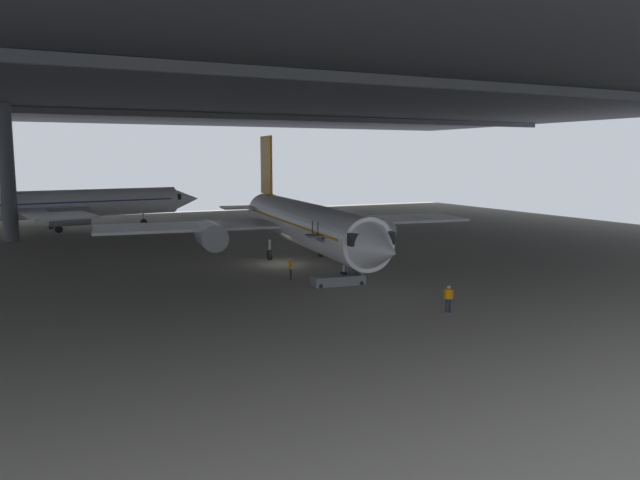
{
  "coord_description": "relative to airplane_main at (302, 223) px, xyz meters",
  "views": [
    {
      "loc": [
        -19.92,
        -47.87,
        9.09
      ],
      "look_at": [
        1.02,
        -4.45,
        2.53
      ],
      "focal_mm": 34.25,
      "sensor_mm": 36.0,
      "label": 1
    }
  ],
  "objects": [
    {
      "name": "airplane_main",
      "position": [
        0.0,
        0.0,
        0.0
      ],
      "size": [
        34.89,
        35.94,
        11.27
      ],
      "color": "white",
      "rests_on": "ground_plane"
    },
    {
      "name": "ground_plane",
      "position": [
        -1.54,
        -0.15,
        -3.42
      ],
      "size": [
        110.0,
        110.0,
        0.0
      ],
      "primitive_type": "plane",
      "color": "gray"
    },
    {
      "name": "crew_worker_by_stairs",
      "position": [
        -4.01,
        -6.82,
        -2.44
      ],
      "size": [
        0.37,
        0.49,
        1.7
      ],
      "color": "#232838",
      "rests_on": "ground_plane"
    },
    {
      "name": "hangar_structure",
      "position": [
        -1.6,
        13.61,
        11.93
      ],
      "size": [
        121.0,
        99.0,
        15.97
      ],
      "color": "#4C4F54",
      "rests_on": "ground_plane"
    },
    {
      "name": "crew_worker_near_nose",
      "position": [
        0.61,
        -19.69,
        -2.5
      ],
      "size": [
        0.47,
        0.39,
        1.62
      ],
      "color": "#232838",
      "rests_on": "ground_plane"
    },
    {
      "name": "boarding_stairs",
      "position": [
        -1.7,
        -9.84,
        -2.69
      ],
      "size": [
        4.29,
        1.92,
        4.62
      ],
      "color": "slate",
      "rests_on": "ground_plane"
    },
    {
      "name": "airplane_distant",
      "position": [
        -16.62,
        34.12,
        -0.1
      ],
      "size": [
        33.81,
        32.93,
        10.71
      ],
      "color": "white",
      "rests_on": "ground_plane"
    }
  ]
}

